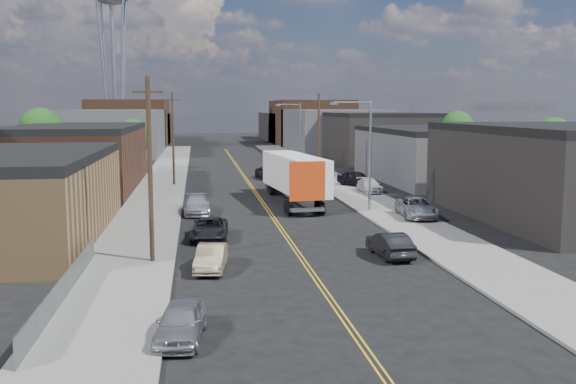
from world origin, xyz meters
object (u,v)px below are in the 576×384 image
object	(u,v)px
car_left_c	(209,229)
car_left_d	(197,205)
car_right_lot_a	(417,208)
car_left_b	(211,258)
car_right_oncoming	(390,245)
semi_truck	(292,175)
car_left_a	(181,322)
car_right_lot_b	(369,185)
car_ahead_truck	(269,173)
car_right_lot_c	(356,178)

from	to	relation	value
car_left_c	car_left_d	world-z (taller)	car_left_d
car_left_d	car_right_lot_a	distance (m)	17.14
car_left_b	car_right_oncoming	distance (m)	10.21
semi_truck	car_left_c	size ratio (longest dim) A/B	3.42
car_left_a	car_right_lot_b	size ratio (longest dim) A/B	0.90
semi_truck	car_left_b	world-z (taller)	semi_truck
car_right_oncoming	car_right_lot_b	xyz separation A→B (m)	(6.00, 26.33, 0.09)
car_left_a	car_ahead_truck	xyz separation A→B (m)	(9.10, 52.46, 0.04)
car_left_d	car_right_lot_b	distance (m)	19.52
car_right_oncoming	car_right_lot_b	bearing A→B (deg)	-106.48
car_ahead_truck	car_right_oncoming	bearing A→B (deg)	-94.26
car_left_d	car_left_a	bearing A→B (deg)	-91.25
car_right_oncoming	car_right_lot_c	size ratio (longest dim) A/B	0.93
car_left_d	car_right_oncoming	xyz separation A→B (m)	(10.79, -16.38, -0.01)
car_left_a	car_ahead_truck	world-z (taller)	car_ahead_truck
car_right_oncoming	car_ahead_truck	xyz separation A→B (m)	(-2.30, 40.84, 0.01)
car_right_oncoming	car_right_lot_a	size ratio (longest dim) A/B	0.80
car_left_d	car_right_lot_b	size ratio (longest dim) A/B	1.11
semi_truck	car_left_a	bearing A→B (deg)	-111.43
car_right_lot_b	car_ahead_truck	xyz separation A→B (m)	(-8.30, 14.51, -0.07)
semi_truck	car_right_oncoming	distance (m)	21.96
car_right_lot_a	car_right_lot_c	xyz separation A→B (m)	(0.32, 19.89, 0.04)
car_left_b	car_right_oncoming	xyz separation A→B (m)	(10.08, 1.62, 0.04)
car_left_b	car_right_lot_b	xyz separation A→B (m)	(16.08, 27.95, 0.13)
car_left_a	car_ahead_truck	size ratio (longest dim) A/B	0.77
semi_truck	car_left_d	xyz separation A→B (m)	(-8.41, -5.38, -1.74)
car_left_a	car_left_c	distance (m)	18.05
car_right_lot_a	car_left_a	bearing A→B (deg)	-120.01
car_right_lot_a	car_right_lot_b	world-z (taller)	car_right_lot_a
car_left_b	car_right_lot_a	xyz separation A→B (m)	(15.76, 13.25, 0.23)
semi_truck	car_right_lot_a	xyz separation A→B (m)	(8.06, -10.13, -1.57)
car_left_d	car_left_b	bearing A→B (deg)	-87.74
semi_truck	car_left_b	distance (m)	24.68
car_left_a	car_right_lot_b	xyz separation A→B (m)	(17.40, 37.95, 0.11)
car_right_lot_c	car_left_d	bearing A→B (deg)	-167.85
car_left_c	car_left_d	distance (m)	10.03
car_left_c	car_right_lot_c	distance (m)	29.80
car_right_oncoming	car_left_d	bearing A→B (deg)	-60.27
car_right_oncoming	car_ahead_truck	world-z (taller)	car_ahead_truck
car_right_lot_b	car_ahead_truck	bearing A→B (deg)	119.86
car_left_b	car_right_lot_b	bearing A→B (deg)	67.61
car_left_a	car_right_oncoming	xyz separation A→B (m)	(11.40, 11.62, 0.02)
car_left_a	car_right_lot_a	size ratio (longest dim) A/B	0.75
car_right_oncoming	car_right_lot_c	world-z (taller)	car_right_lot_c
car_left_c	car_ahead_truck	distance (m)	35.31
car_left_b	car_left_a	bearing A→B (deg)	-90.00
car_left_c	car_right_lot_a	xyz separation A→B (m)	(15.68, 5.25, 0.21)
semi_truck	car_ahead_truck	distance (m)	19.15
semi_truck	car_right_lot_b	world-z (taller)	semi_truck
car_left_b	car_right_lot_c	size ratio (longest dim) A/B	0.88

